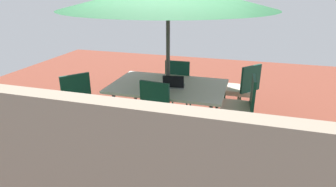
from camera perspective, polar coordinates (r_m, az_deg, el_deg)
name	(u,v)px	position (r m, az deg, el deg)	size (l,w,h in m)	color
ground_plane	(168,127)	(4.73, 0.00, -6.77)	(10.00, 10.00, 0.02)	brown
dining_table	(168,88)	(4.45, 0.00, 1.18)	(1.80, 1.13, 0.73)	silver
chair_southwest	(243,88)	(5.01, 15.06, 1.15)	(0.59, 0.58, 0.98)	beige
chair_south	(179,82)	(5.16, 2.25, 2.42)	(0.46, 0.46, 0.98)	beige
chair_north	(150,115)	(3.83, -3.69, -4.37)	(0.47, 0.48, 0.98)	beige
chair_northeast	(81,104)	(4.35, -17.42, -2.15)	(0.59, 0.58, 0.98)	beige
chair_west	(241,104)	(4.30, 14.73, -2.13)	(0.47, 0.46, 0.98)	beige
laptop	(174,85)	(4.30, 1.20, 1.84)	(0.35, 0.29, 0.21)	gray
cup	(146,84)	(4.33, -4.56, 1.89)	(0.07, 0.07, 0.09)	#286B33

